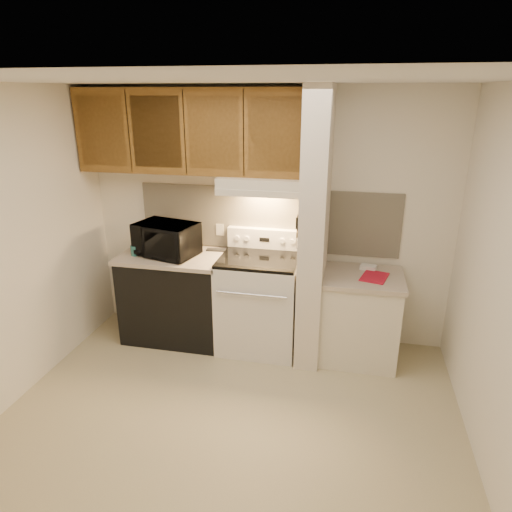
% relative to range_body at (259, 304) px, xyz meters
% --- Properties ---
extents(floor, '(3.60, 3.60, 0.00)m').
position_rel_range_body_xyz_m(floor, '(0.00, -1.16, -0.46)').
color(floor, '#BCAF87').
rests_on(floor, ground).
extents(ceiling, '(3.60, 3.60, 0.00)m').
position_rel_range_body_xyz_m(ceiling, '(0.00, -1.16, 2.04)').
color(ceiling, white).
rests_on(ceiling, wall_back).
extents(wall_back, '(3.60, 2.50, 0.02)m').
position_rel_range_body_xyz_m(wall_back, '(0.00, 0.34, 0.79)').
color(wall_back, white).
rests_on(wall_back, floor).
extents(wall_left, '(0.02, 3.00, 2.50)m').
position_rel_range_body_xyz_m(wall_left, '(-1.80, -1.16, 0.79)').
color(wall_left, white).
rests_on(wall_left, floor).
extents(wall_right, '(0.02, 3.00, 2.50)m').
position_rel_range_body_xyz_m(wall_right, '(1.80, -1.16, 0.79)').
color(wall_right, white).
rests_on(wall_right, floor).
extents(backsplash, '(2.60, 0.02, 0.63)m').
position_rel_range_body_xyz_m(backsplash, '(0.00, 0.33, 0.78)').
color(backsplash, beige).
rests_on(backsplash, wall_back).
extents(range_body, '(0.76, 0.65, 0.92)m').
position_rel_range_body_xyz_m(range_body, '(0.00, 0.00, 0.00)').
color(range_body, silver).
rests_on(range_body, floor).
extents(oven_window, '(0.50, 0.01, 0.30)m').
position_rel_range_body_xyz_m(oven_window, '(0.00, -0.32, 0.04)').
color(oven_window, black).
rests_on(oven_window, range_body).
extents(oven_handle, '(0.65, 0.02, 0.02)m').
position_rel_range_body_xyz_m(oven_handle, '(0.00, -0.35, 0.26)').
color(oven_handle, silver).
rests_on(oven_handle, range_body).
extents(cooktop, '(0.74, 0.64, 0.03)m').
position_rel_range_body_xyz_m(cooktop, '(0.00, 0.00, 0.48)').
color(cooktop, black).
rests_on(cooktop, range_body).
extents(range_backguard, '(0.76, 0.08, 0.20)m').
position_rel_range_body_xyz_m(range_backguard, '(0.00, 0.28, 0.59)').
color(range_backguard, silver).
rests_on(range_backguard, range_body).
extents(range_display, '(0.10, 0.01, 0.04)m').
position_rel_range_body_xyz_m(range_display, '(0.00, 0.24, 0.59)').
color(range_display, black).
rests_on(range_display, range_backguard).
extents(range_knob_left_outer, '(0.05, 0.02, 0.05)m').
position_rel_range_body_xyz_m(range_knob_left_outer, '(-0.28, 0.24, 0.59)').
color(range_knob_left_outer, silver).
rests_on(range_knob_left_outer, range_backguard).
extents(range_knob_left_inner, '(0.05, 0.02, 0.05)m').
position_rel_range_body_xyz_m(range_knob_left_inner, '(-0.18, 0.24, 0.59)').
color(range_knob_left_inner, silver).
rests_on(range_knob_left_inner, range_backguard).
extents(range_knob_right_inner, '(0.05, 0.02, 0.05)m').
position_rel_range_body_xyz_m(range_knob_right_inner, '(0.18, 0.24, 0.59)').
color(range_knob_right_inner, silver).
rests_on(range_knob_right_inner, range_backguard).
extents(range_knob_right_outer, '(0.05, 0.02, 0.05)m').
position_rel_range_body_xyz_m(range_knob_right_outer, '(0.28, 0.24, 0.59)').
color(range_knob_right_outer, silver).
rests_on(range_knob_right_outer, range_backguard).
extents(dishwasher_front, '(1.00, 0.63, 0.87)m').
position_rel_range_body_xyz_m(dishwasher_front, '(-0.88, 0.01, -0.03)').
color(dishwasher_front, black).
rests_on(dishwasher_front, floor).
extents(left_countertop, '(1.04, 0.67, 0.04)m').
position_rel_range_body_xyz_m(left_countertop, '(-0.88, 0.01, 0.43)').
color(left_countertop, '#B9A995').
rests_on(left_countertop, dishwasher_front).
extents(spoon_rest, '(0.22, 0.08, 0.01)m').
position_rel_range_body_xyz_m(spoon_rest, '(-0.48, 0.21, 0.46)').
color(spoon_rest, black).
rests_on(spoon_rest, left_countertop).
extents(teal_jar, '(0.11, 0.11, 0.10)m').
position_rel_range_body_xyz_m(teal_jar, '(-1.23, -0.09, 0.50)').
color(teal_jar, '#225B5B').
rests_on(teal_jar, left_countertop).
extents(outlet, '(0.08, 0.01, 0.12)m').
position_rel_range_body_xyz_m(outlet, '(-0.48, 0.32, 0.64)').
color(outlet, beige).
rests_on(outlet, backsplash).
extents(microwave, '(0.66, 0.52, 0.32)m').
position_rel_range_body_xyz_m(microwave, '(-0.93, -0.01, 0.61)').
color(microwave, black).
rests_on(microwave, left_countertop).
extents(partition_pillar, '(0.22, 0.70, 2.50)m').
position_rel_range_body_xyz_m(partition_pillar, '(0.51, -0.01, 0.79)').
color(partition_pillar, beige).
rests_on(partition_pillar, floor).
extents(pillar_trim, '(0.01, 0.70, 0.04)m').
position_rel_range_body_xyz_m(pillar_trim, '(0.39, -0.01, 0.84)').
color(pillar_trim, brown).
rests_on(pillar_trim, partition_pillar).
extents(knife_strip, '(0.02, 0.42, 0.04)m').
position_rel_range_body_xyz_m(knife_strip, '(0.39, -0.06, 0.86)').
color(knife_strip, black).
rests_on(knife_strip, partition_pillar).
extents(knife_blade_a, '(0.01, 0.03, 0.16)m').
position_rel_range_body_xyz_m(knife_blade_a, '(0.38, -0.21, 0.76)').
color(knife_blade_a, silver).
rests_on(knife_blade_a, knife_strip).
extents(knife_handle_a, '(0.02, 0.02, 0.10)m').
position_rel_range_body_xyz_m(knife_handle_a, '(0.38, -0.23, 0.91)').
color(knife_handle_a, black).
rests_on(knife_handle_a, knife_strip).
extents(knife_blade_b, '(0.01, 0.04, 0.18)m').
position_rel_range_body_xyz_m(knife_blade_b, '(0.38, -0.15, 0.75)').
color(knife_blade_b, silver).
rests_on(knife_blade_b, knife_strip).
extents(knife_handle_b, '(0.02, 0.02, 0.10)m').
position_rel_range_body_xyz_m(knife_handle_b, '(0.38, -0.13, 0.91)').
color(knife_handle_b, black).
rests_on(knife_handle_b, knife_strip).
extents(knife_blade_c, '(0.01, 0.04, 0.20)m').
position_rel_range_body_xyz_m(knife_blade_c, '(0.38, -0.07, 0.74)').
color(knife_blade_c, silver).
rests_on(knife_blade_c, knife_strip).
extents(knife_handle_c, '(0.02, 0.02, 0.10)m').
position_rel_range_body_xyz_m(knife_handle_c, '(0.38, -0.06, 0.91)').
color(knife_handle_c, black).
rests_on(knife_handle_c, knife_strip).
extents(knife_blade_d, '(0.01, 0.04, 0.16)m').
position_rel_range_body_xyz_m(knife_blade_d, '(0.38, 0.04, 0.76)').
color(knife_blade_d, silver).
rests_on(knife_blade_d, knife_strip).
extents(knife_handle_d, '(0.02, 0.02, 0.10)m').
position_rel_range_body_xyz_m(knife_handle_d, '(0.38, 0.03, 0.91)').
color(knife_handle_d, black).
rests_on(knife_handle_d, knife_strip).
extents(knife_blade_e, '(0.01, 0.04, 0.18)m').
position_rel_range_body_xyz_m(knife_blade_e, '(0.38, 0.11, 0.75)').
color(knife_blade_e, silver).
rests_on(knife_blade_e, knife_strip).
extents(knife_handle_e, '(0.02, 0.02, 0.10)m').
position_rel_range_body_xyz_m(knife_handle_e, '(0.38, 0.09, 0.91)').
color(knife_handle_e, black).
rests_on(knife_handle_e, knife_strip).
extents(oven_mitt, '(0.03, 0.10, 0.24)m').
position_rel_range_body_xyz_m(oven_mitt, '(0.38, 0.17, 0.77)').
color(oven_mitt, gray).
rests_on(oven_mitt, partition_pillar).
extents(right_cab_base, '(0.70, 0.60, 0.81)m').
position_rel_range_body_xyz_m(right_cab_base, '(0.97, -0.01, -0.06)').
color(right_cab_base, beige).
rests_on(right_cab_base, floor).
extents(right_countertop, '(0.74, 0.64, 0.04)m').
position_rel_range_body_xyz_m(right_countertop, '(0.97, -0.01, 0.37)').
color(right_countertop, '#B9A995').
rests_on(right_countertop, right_cab_base).
extents(red_folder, '(0.28, 0.34, 0.01)m').
position_rel_range_body_xyz_m(red_folder, '(1.07, -0.03, 0.39)').
color(red_folder, '#B41229').
rests_on(red_folder, right_countertop).
extents(white_box, '(0.16, 0.13, 0.04)m').
position_rel_range_body_xyz_m(white_box, '(1.02, 0.16, 0.41)').
color(white_box, white).
rests_on(white_box, right_countertop).
extents(range_hood, '(0.78, 0.44, 0.15)m').
position_rel_range_body_xyz_m(range_hood, '(0.00, 0.12, 1.17)').
color(range_hood, beige).
rests_on(range_hood, upper_cabinets).
extents(hood_lip, '(0.78, 0.04, 0.06)m').
position_rel_range_body_xyz_m(hood_lip, '(0.00, -0.08, 1.12)').
color(hood_lip, beige).
rests_on(hood_lip, range_hood).
extents(upper_cabinets, '(2.18, 0.33, 0.77)m').
position_rel_range_body_xyz_m(upper_cabinets, '(-0.69, 0.17, 1.62)').
color(upper_cabinets, brown).
rests_on(upper_cabinets, wall_back).
extents(cab_door_a, '(0.46, 0.01, 0.63)m').
position_rel_range_body_xyz_m(cab_door_a, '(-1.51, 0.01, 1.62)').
color(cab_door_a, brown).
rests_on(cab_door_a, upper_cabinets).
extents(cab_gap_a, '(0.01, 0.01, 0.73)m').
position_rel_range_body_xyz_m(cab_gap_a, '(-1.23, 0.01, 1.62)').
color(cab_gap_a, black).
rests_on(cab_gap_a, upper_cabinets).
extents(cab_door_b, '(0.46, 0.01, 0.63)m').
position_rel_range_body_xyz_m(cab_door_b, '(-0.96, 0.01, 1.62)').
color(cab_door_b, brown).
rests_on(cab_door_b, upper_cabinets).
extents(cab_gap_b, '(0.01, 0.01, 0.73)m').
position_rel_range_body_xyz_m(cab_gap_b, '(-0.69, 0.01, 1.62)').
color(cab_gap_b, black).
rests_on(cab_gap_b, upper_cabinets).
extents(cab_door_c, '(0.46, 0.01, 0.63)m').
position_rel_range_body_xyz_m(cab_door_c, '(-0.42, 0.01, 1.62)').
color(cab_door_c, brown).
rests_on(cab_door_c, upper_cabinets).
extents(cab_gap_c, '(0.01, 0.01, 0.73)m').
position_rel_range_body_xyz_m(cab_gap_c, '(-0.14, 0.01, 1.62)').
color(cab_gap_c, black).
rests_on(cab_gap_c, upper_cabinets).
extents(cab_door_d, '(0.46, 0.01, 0.63)m').
position_rel_range_body_xyz_m(cab_door_d, '(0.13, 0.01, 1.62)').
color(cab_door_d, brown).
rests_on(cab_door_d, upper_cabinets).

